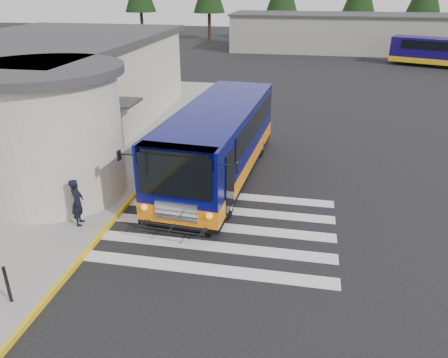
% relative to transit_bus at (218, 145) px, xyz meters
% --- Properties ---
extents(ground, '(140.00, 140.00, 0.00)m').
position_rel_transit_bus_xyz_m(ground, '(1.25, -3.27, -1.44)').
color(ground, black).
rests_on(ground, ground).
extents(sidewalk, '(10.00, 34.00, 0.15)m').
position_rel_transit_bus_xyz_m(sidewalk, '(-7.75, 0.73, -1.37)').
color(sidewalk, gray).
rests_on(sidewalk, ground).
extents(curb_strip, '(0.12, 34.00, 0.16)m').
position_rel_transit_bus_xyz_m(curb_strip, '(-2.80, 0.73, -1.36)').
color(curb_strip, yellow).
rests_on(curb_strip, ground).
extents(station_building, '(12.70, 18.70, 4.80)m').
position_rel_transit_bus_xyz_m(station_building, '(-9.59, 3.63, 1.12)').
color(station_building, beige).
rests_on(station_building, ground).
extents(crosswalk, '(8.00, 5.35, 0.01)m').
position_rel_transit_bus_xyz_m(crosswalk, '(0.75, -4.07, -1.44)').
color(crosswalk, silver).
rests_on(crosswalk, ground).
extents(depot_building, '(26.40, 8.40, 4.20)m').
position_rel_transit_bus_xyz_m(depot_building, '(7.25, 38.73, 0.66)').
color(depot_building, gray).
rests_on(depot_building, ground).
extents(transit_bus, '(4.05, 10.88, 3.02)m').
position_rel_transit_bus_xyz_m(transit_bus, '(0.00, 0.00, 0.00)').
color(transit_bus, '#070A5C').
rests_on(transit_bus, ground).
extents(pedestrian_a, '(0.55, 0.68, 1.63)m').
position_rel_transit_bus_xyz_m(pedestrian_a, '(-3.73, -4.97, -0.48)').
color(pedestrian_a, black).
rests_on(pedestrian_a, sidewalk).
extents(pedestrian_b, '(1.08, 1.14, 1.87)m').
position_rel_transit_bus_xyz_m(pedestrian_b, '(-5.69, -4.53, -0.36)').
color(pedestrian_b, black).
rests_on(pedestrian_b, sidewalk).
extents(bollard, '(0.09, 0.09, 1.05)m').
position_rel_transit_bus_xyz_m(bollard, '(-3.58, -8.92, -0.77)').
color(bollard, black).
rests_on(bollard, sidewalk).
extents(far_bus_a, '(9.18, 5.59, 2.29)m').
position_rel_transit_bus_xyz_m(far_bus_a, '(15.74, 29.68, 0.05)').
color(far_bus_a, '#110754').
rests_on(far_bus_a, ground).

